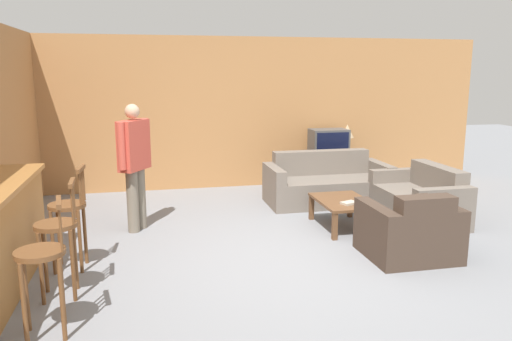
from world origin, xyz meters
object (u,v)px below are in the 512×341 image
armchair_near (410,233)px  couch_far (326,185)px  tv (329,142)px  coffee_table (343,204)px  table_lamp (347,132)px  person_by_window (135,161)px  bar_chair_near (43,264)px  bar_chair_far (69,214)px  loveseat_right (420,200)px  bar_chair_mid (58,235)px  book_on_table (349,203)px  tv_unit (328,170)px

armchair_near → couch_far: bearing=91.5°
couch_far → tv: 1.26m
coffee_table → table_lamp: 2.63m
armchair_near → table_lamp: bearing=78.6°
tv → person_by_window: bearing=-150.5°
couch_far → bar_chair_near: bearing=-136.4°
tv → bar_chair_far: bearing=-142.3°
loveseat_right → couch_far: bearing=129.2°
couch_far → person_by_window: size_ratio=1.16×
coffee_table → bar_chair_near: bearing=-147.7°
bar_chair_mid → couch_far: bar_chair_mid is taller
bar_chair_near → person_by_window: bearing=75.8°
armchair_near → loveseat_right: 1.55m
bar_chair_far → tv: (3.93, 3.04, 0.21)m
book_on_table → table_lamp: size_ratio=0.45×
bar_chair_far → table_lamp: bearing=35.5°
book_on_table → coffee_table: bearing=87.9°
coffee_table → person_by_window: bearing=169.7°
bar_chair_mid → tv: size_ratio=1.65×
bar_chair_near → armchair_near: bearing=14.3°
bar_chair_mid → tv: 5.41m
tv → armchair_near: bearing=-95.9°
table_lamp → coffee_table: bearing=-113.3°
coffee_table → tv: 2.48m
bar_chair_far → person_by_window: 1.38m
bar_chair_mid → couch_far: size_ratio=0.57×
couch_far → loveseat_right: 1.48m
bar_chair_mid → armchair_near: 3.59m
bar_chair_near → coffee_table: bearing=32.3°
bar_chair_mid → bar_chair_far: size_ratio=1.00×
armchair_near → person_by_window: bearing=150.8°
table_lamp → bar_chair_near: bearing=-134.1°
bar_chair_mid → book_on_table: bearing=19.7°
tv_unit → book_on_table: size_ratio=4.16×
armchair_near → coffee_table: 1.20m
loveseat_right → coffee_table: (-1.18, -0.12, 0.04)m
bar_chair_near → couch_far: bar_chair_near is taller
couch_far → book_on_table: couch_far is taller
loveseat_right → person_by_window: 3.87m
loveseat_right → table_lamp: (-0.17, 2.22, 0.68)m
loveseat_right → person_by_window: person_by_window is taller
bar_chair_near → armchair_near: bar_chair_near is taller
tv_unit → tv: 0.51m
bar_chair_mid → person_by_window: (0.64, 1.85, 0.32)m
bar_chair_mid → bar_chair_far: (-0.00, 0.67, 0.00)m
couch_far → book_on_table: (-0.25, -1.48, 0.11)m
couch_far → loveseat_right: bearing=-50.8°
bar_chair_mid → loveseat_right: bearing=18.6°
bar_chair_mid → book_on_table: size_ratio=4.62×
bar_chair_near → tv: bar_chair_near is taller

